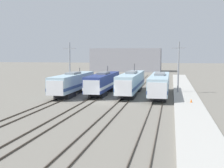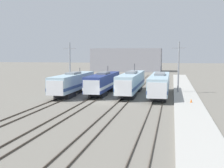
% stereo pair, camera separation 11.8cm
% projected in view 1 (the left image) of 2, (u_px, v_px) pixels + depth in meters
% --- Properties ---
extents(ground_plane, '(400.00, 400.00, 0.00)m').
position_uv_depth(ground_plane, '(106.00, 102.00, 46.78)').
color(ground_plane, slate).
extents(rail_pair_far_left, '(1.50, 120.00, 0.15)m').
position_uv_depth(rail_pair_far_left, '(57.00, 101.00, 48.21)').
color(rail_pair_far_left, '#4C4238').
rests_on(rail_pair_far_left, ground_plane).
extents(rail_pair_center_left, '(1.51, 120.00, 0.15)m').
position_uv_depth(rail_pair_center_left, '(89.00, 101.00, 47.25)').
color(rail_pair_center_left, '#4C4238').
rests_on(rail_pair_center_left, ground_plane).
extents(rail_pair_center_right, '(1.51, 120.00, 0.15)m').
position_uv_depth(rail_pair_center_right, '(122.00, 102.00, 46.29)').
color(rail_pair_center_right, '#4C4238').
rests_on(rail_pair_center_right, ground_plane).
extents(rail_pair_far_right, '(1.50, 120.00, 0.15)m').
position_uv_depth(rail_pair_far_right, '(157.00, 103.00, 45.33)').
color(rail_pair_far_right, '#4C4238').
rests_on(rail_pair_far_right, ground_plane).
extents(locomotive_far_left, '(3.01, 18.33, 4.61)m').
position_uv_depth(locomotive_far_left, '(72.00, 83.00, 55.48)').
color(locomotive_far_left, '#232326').
rests_on(locomotive_far_left, ground_plane).
extents(locomotive_center_left, '(2.94, 17.70, 4.96)m').
position_uv_depth(locomotive_center_left, '(103.00, 83.00, 56.42)').
color(locomotive_center_left, black).
rests_on(locomotive_center_left, ground_plane).
extents(locomotive_center_right, '(2.93, 19.98, 5.36)m').
position_uv_depth(locomotive_center_right, '(131.00, 83.00, 55.85)').
color(locomotive_center_right, '#232326').
rests_on(locomotive_center_right, ground_plane).
extents(locomotive_far_right, '(3.06, 19.42, 4.94)m').
position_uv_depth(locomotive_far_right, '(159.00, 84.00, 52.99)').
color(locomotive_far_right, '#232326').
rests_on(locomotive_far_right, ground_plane).
extents(catenary_tower_left, '(2.49, 0.29, 9.44)m').
position_uv_depth(catenary_tower_left, '(70.00, 66.00, 60.05)').
color(catenary_tower_left, gray).
rests_on(catenary_tower_left, ground_plane).
extents(catenary_tower_right, '(2.49, 0.29, 9.44)m').
position_uv_depth(catenary_tower_right, '(178.00, 67.00, 56.21)').
color(catenary_tower_right, gray).
rests_on(catenary_tower_right, ground_plane).
extents(platform, '(4.00, 120.00, 0.34)m').
position_uv_depth(platform, '(188.00, 104.00, 44.50)').
color(platform, '#B7B5AD').
rests_on(platform, ground_plane).
extents(traffic_cone, '(0.30, 0.30, 0.54)m').
position_uv_depth(traffic_cone, '(191.00, 101.00, 44.61)').
color(traffic_cone, orange).
rests_on(traffic_cone, platform).
extents(depot_building, '(28.35, 12.22, 9.40)m').
position_uv_depth(depot_building, '(126.00, 60.00, 129.15)').
color(depot_building, gray).
rests_on(depot_building, ground_plane).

